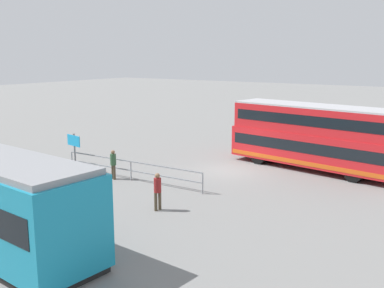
{
  "coord_description": "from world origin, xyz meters",
  "views": [
    {
      "loc": [
        -12.47,
        22.7,
        6.67
      ],
      "look_at": [
        -0.37,
        4.59,
        2.37
      ],
      "focal_mm": 42.32,
      "sensor_mm": 36.0,
      "label": 1
    }
  ],
  "objects_px": {
    "pedestrian_crossing": "(158,189)",
    "pedestrian_near_railing": "(113,163)",
    "double_decker_bus": "(316,137)",
    "info_sign": "(74,145)"
  },
  "relations": [
    {
      "from": "pedestrian_crossing",
      "to": "pedestrian_near_railing",
      "type": "bearing_deg",
      "value": -27.31
    },
    {
      "from": "double_decker_bus",
      "to": "pedestrian_crossing",
      "type": "xyz_separation_m",
      "value": [
        3.26,
        10.83,
        -1.0
      ]
    },
    {
      "from": "double_decker_bus",
      "to": "info_sign",
      "type": "bearing_deg",
      "value": 35.71
    },
    {
      "from": "pedestrian_crossing",
      "to": "double_decker_bus",
      "type": "bearing_deg",
      "value": -106.74
    },
    {
      "from": "double_decker_bus",
      "to": "pedestrian_crossing",
      "type": "relative_size",
      "value": 6.38
    },
    {
      "from": "double_decker_bus",
      "to": "pedestrian_near_railing",
      "type": "xyz_separation_m",
      "value": [
        8.38,
        8.19,
        -1.03
      ]
    },
    {
      "from": "pedestrian_near_railing",
      "to": "pedestrian_crossing",
      "type": "xyz_separation_m",
      "value": [
        -5.12,
        2.64,
        0.03
      ]
    },
    {
      "from": "pedestrian_crossing",
      "to": "info_sign",
      "type": "bearing_deg",
      "value": -17.9
    },
    {
      "from": "pedestrian_crossing",
      "to": "info_sign",
      "type": "xyz_separation_m",
      "value": [
        8.15,
        -2.63,
        0.61
      ]
    },
    {
      "from": "pedestrian_near_railing",
      "to": "info_sign",
      "type": "bearing_deg",
      "value": 0.22
    }
  ]
}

